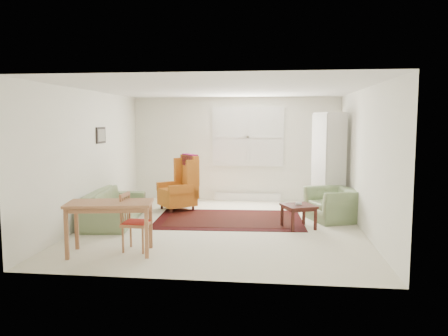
# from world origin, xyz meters

# --- Properties ---
(room) EXTENTS (5.04, 5.54, 2.51)m
(room) POSITION_xyz_m (0.02, 0.21, 1.26)
(room) COLOR silver
(room) RESTS_ON ground
(rug) EXTENTS (2.94, 1.98, 0.03)m
(rug) POSITION_xyz_m (0.07, 0.57, 0.01)
(rug) COLOR black
(rug) RESTS_ON ground
(sofa) EXTENTS (1.06, 2.17, 0.84)m
(sofa) POSITION_xyz_m (-2.10, 0.17, 0.42)
(sofa) COLOR #74895B
(sofa) RESTS_ON ground
(armchair) EXTENTS (1.14, 1.21, 0.75)m
(armchair) POSITION_xyz_m (2.10, 0.75, 0.38)
(armchair) COLOR #74895B
(armchair) RESTS_ON ground
(wingback_chair) EXTENTS (1.01, 1.01, 1.21)m
(wingback_chair) POSITION_xyz_m (-1.16, 1.40, 0.61)
(wingback_chair) COLOR orange
(wingback_chair) RESTS_ON ground
(coffee_table) EXTENTS (0.70, 0.70, 0.43)m
(coffee_table) POSITION_xyz_m (1.39, 0.03, 0.22)
(coffee_table) COLOR #3E1713
(coffee_table) RESTS_ON ground
(stool) EXTENTS (0.38, 0.38, 0.43)m
(stool) POSITION_xyz_m (-1.14, 1.69, 0.22)
(stool) COLOR white
(stool) RESTS_ON ground
(cabinet) EXTENTS (0.66, 0.93, 2.11)m
(cabinet) POSITION_xyz_m (2.10, 1.71, 1.06)
(cabinet) COLOR silver
(cabinet) RESTS_ON ground
(desk) EXTENTS (1.29, 0.80, 0.77)m
(desk) POSITION_xyz_m (-1.42, -1.82, 0.38)
(desk) COLOR #A56A42
(desk) RESTS_ON ground
(desk_chair) EXTENTS (0.40, 0.40, 0.87)m
(desk_chair) POSITION_xyz_m (-1.09, -1.63, 0.43)
(desk_chair) COLOR #A56A42
(desk_chair) RESTS_ON ground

